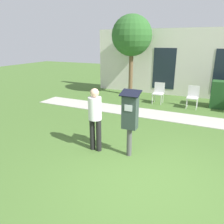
{
  "coord_description": "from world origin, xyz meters",
  "views": [
    {
      "loc": [
        0.95,
        -3.62,
        2.63
      ],
      "look_at": [
        -1.11,
        0.74,
        1.05
      ],
      "focal_mm": 35.0,
      "sensor_mm": 36.0,
      "label": 1
    }
  ],
  "objects_px": {
    "parking_meter": "(130,115)",
    "outdoor_chair_middle": "(193,95)",
    "outdoor_chair_left": "(159,91)",
    "person_standing": "(95,115)"
  },
  "relations": [
    {
      "from": "parking_meter",
      "to": "outdoor_chair_middle",
      "type": "relative_size",
      "value": 1.77
    },
    {
      "from": "outdoor_chair_middle",
      "to": "outdoor_chair_left",
      "type": "bearing_deg",
      "value": -162.15
    },
    {
      "from": "parking_meter",
      "to": "outdoor_chair_middle",
      "type": "xyz_separation_m",
      "value": [
        0.93,
        4.78,
        -0.49
      ]
    },
    {
      "from": "outdoor_chair_left",
      "to": "person_standing",
      "type": "bearing_deg",
      "value": -104.7
    },
    {
      "from": "parking_meter",
      "to": "outdoor_chair_left",
      "type": "relative_size",
      "value": 1.77
    },
    {
      "from": "person_standing",
      "to": "outdoor_chair_middle",
      "type": "relative_size",
      "value": 1.76
    },
    {
      "from": "outdoor_chair_middle",
      "to": "person_standing",
      "type": "bearing_deg",
      "value": -87.14
    },
    {
      "from": "outdoor_chair_left",
      "to": "outdoor_chair_middle",
      "type": "distance_m",
      "value": 1.44
    },
    {
      "from": "person_standing",
      "to": "outdoor_chair_middle",
      "type": "height_order",
      "value": "person_standing"
    },
    {
      "from": "outdoor_chair_left",
      "to": "outdoor_chair_middle",
      "type": "height_order",
      "value": "same"
    }
  ]
}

